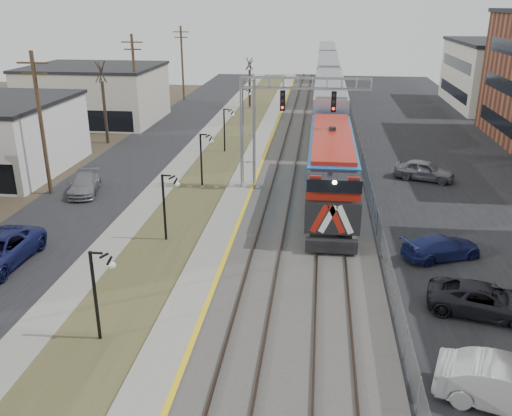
# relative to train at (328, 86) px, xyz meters

# --- Properties ---
(street_west) EXTENTS (7.00, 120.00, 0.04)m
(street_west) POSITION_rel_train_xyz_m (-17.00, -26.24, -2.90)
(street_west) COLOR black
(street_west) RESTS_ON ground
(sidewalk) EXTENTS (2.00, 120.00, 0.08)m
(sidewalk) POSITION_rel_train_xyz_m (-12.50, -26.24, -2.88)
(sidewalk) COLOR gray
(sidewalk) RESTS_ON ground
(grass_median) EXTENTS (4.00, 120.00, 0.06)m
(grass_median) POSITION_rel_train_xyz_m (-9.50, -26.24, -2.89)
(grass_median) COLOR #434725
(grass_median) RESTS_ON ground
(platform) EXTENTS (2.00, 120.00, 0.24)m
(platform) POSITION_rel_train_xyz_m (-6.50, -26.24, -2.80)
(platform) COLOR gray
(platform) RESTS_ON ground
(ballast_bed) EXTENTS (8.00, 120.00, 0.20)m
(ballast_bed) POSITION_rel_train_xyz_m (-1.50, -26.24, -2.82)
(ballast_bed) COLOR #595651
(ballast_bed) RESTS_ON ground
(parking_lot) EXTENTS (16.00, 120.00, 0.04)m
(parking_lot) POSITION_rel_train_xyz_m (10.50, -26.24, -2.90)
(parking_lot) COLOR black
(parking_lot) RESTS_ON ground
(platform_edge) EXTENTS (0.24, 120.00, 0.01)m
(platform_edge) POSITION_rel_train_xyz_m (-5.62, -26.24, -2.67)
(platform_edge) COLOR gold
(platform_edge) RESTS_ON platform
(track_near) EXTENTS (1.58, 120.00, 0.15)m
(track_near) POSITION_rel_train_xyz_m (-3.50, -26.24, -2.64)
(track_near) COLOR #2D2119
(track_near) RESTS_ON ballast_bed
(track_far) EXTENTS (1.58, 120.00, 0.15)m
(track_far) POSITION_rel_train_xyz_m (-0.00, -26.24, -2.64)
(track_far) COLOR #2D2119
(track_far) RESTS_ON ballast_bed
(train) EXTENTS (3.00, 85.85, 5.33)m
(train) POSITION_rel_train_xyz_m (0.00, 0.00, 0.00)
(train) COLOR #155AAB
(train) RESTS_ON ground
(signal_gantry) EXTENTS (9.00, 1.07, 8.15)m
(signal_gantry) POSITION_rel_train_xyz_m (-4.28, -33.25, 2.67)
(signal_gantry) COLOR gray
(signal_gantry) RESTS_ON ground
(lampposts) EXTENTS (0.14, 62.14, 4.00)m
(lampposts) POSITION_rel_train_xyz_m (-9.50, -42.95, -0.92)
(lampposts) COLOR black
(lampposts) RESTS_ON ground
(utility_poles) EXTENTS (0.28, 80.28, 10.00)m
(utility_poles) POSITION_rel_train_xyz_m (-20.00, -36.24, 2.08)
(utility_poles) COLOR #4C3823
(utility_poles) RESTS_ON ground
(fence) EXTENTS (0.04, 120.00, 1.60)m
(fence) POSITION_rel_train_xyz_m (2.70, -26.24, -2.12)
(fence) COLOR gray
(fence) RESTS_ON ground
(bare_trees) EXTENTS (12.30, 42.30, 5.95)m
(bare_trees) POSITION_rel_train_xyz_m (-18.16, -22.33, -0.22)
(bare_trees) COLOR #382D23
(bare_trees) RESTS_ON ground
(car_lot_b) EXTENTS (5.26, 3.15, 1.64)m
(car_lot_b) POSITION_rel_train_xyz_m (5.88, -55.47, -2.10)
(car_lot_b) COLOR silver
(car_lot_b) RESTS_ON ground
(car_lot_c) EXTENTS (5.30, 3.39, 1.36)m
(car_lot_c) POSITION_rel_train_xyz_m (6.64, -49.42, -2.24)
(car_lot_c) COLOR black
(car_lot_c) RESTS_ON ground
(car_lot_d) EXTENTS (4.73, 3.40, 1.27)m
(car_lot_d) POSITION_rel_train_xyz_m (5.88, -43.85, -2.28)
(car_lot_d) COLOR navy
(car_lot_d) RESTS_ON ground
(car_lot_e) EXTENTS (4.87, 3.19, 1.54)m
(car_lot_e) POSITION_rel_train_xyz_m (7.33, -29.83, -2.15)
(car_lot_e) COLOR slate
(car_lot_e) RESTS_ON ground
(car_street_b) EXTENTS (2.88, 4.83, 1.31)m
(car_street_b) POSITION_rel_train_xyz_m (-17.54, -35.93, -2.26)
(car_street_b) COLOR slate
(car_street_b) RESTS_ON ground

